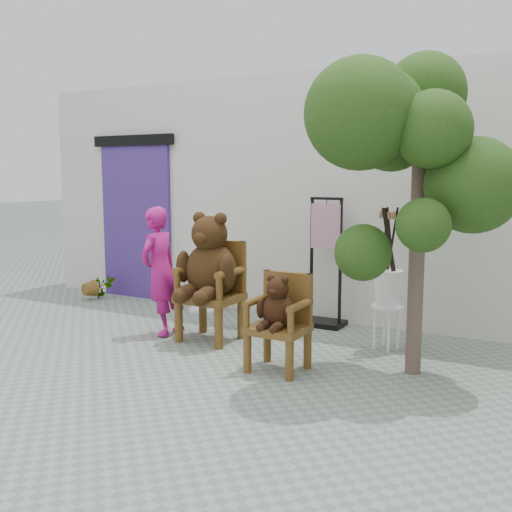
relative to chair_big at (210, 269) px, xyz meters
The scene contains 11 objects.
ground_plane 1.63m from the chair_big, 55.62° to the right, with size 60.00×60.00×0.00m, color gray.
back_wall 2.21m from the chair_big, 67.16° to the left, with size 9.00×1.00×3.00m, color silver.
doorway 2.63m from the chair_big, 147.50° to the left, with size 1.40×0.11×2.33m.
chair_big is the anchor object (origin of this frame).
chair_small 1.24m from the chair_big, 25.56° to the right, with size 0.50×0.48×0.88m.
person 0.62m from the chair_big, behind, with size 0.52×0.34×1.42m, color #AE1571.
cafe_table 1.49m from the chair_big, 126.20° to the left, with size 0.60×0.60×0.70m.
display_stand 1.45m from the chair_big, 54.22° to the left, with size 0.45×0.35×1.51m.
stool_bucket 1.86m from the chair_big, 18.65° to the left, with size 0.32×0.32×1.45m.
tree 2.47m from the chair_big, ahead, with size 1.72×1.57×2.87m.
potted_plant 2.83m from the chair_big, 159.34° to the left, with size 0.37×0.32×0.41m, color black.
Camera 1 is at (2.70, -4.07, 1.77)m, focal length 42.00 mm.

